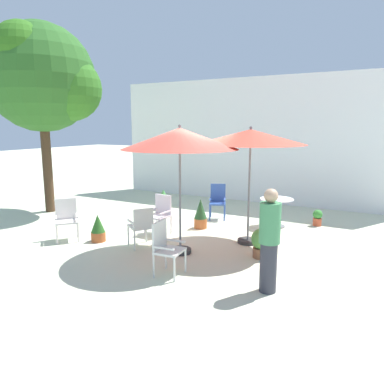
{
  "coord_description": "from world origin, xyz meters",
  "views": [
    {
      "loc": [
        4.1,
        -7.08,
        2.54
      ],
      "look_at": [
        0.0,
        0.57,
        0.93
      ],
      "focal_mm": 33.93,
      "sensor_mm": 36.0,
      "label": 1
    }
  ],
  "objects": [
    {
      "name": "ground_plane",
      "position": [
        0.0,
        0.0,
        0.0
      ],
      "size": [
        60.0,
        60.0,
        0.0
      ],
      "primitive_type": "plane",
      "color": "beige"
    },
    {
      "name": "patio_chair_1",
      "position": [
        -0.29,
        -1.12,
        0.5
      ],
      "size": [
        0.63,
        0.63,
        0.86
      ],
      "color": "silver",
      "rests_on": "ground"
    },
    {
      "name": "patio_chair_4",
      "position": [
        0.13,
        1.83,
        0.54
      ],
      "size": [
        0.55,
        0.55,
        0.95
      ],
      "color": "#30519B",
      "rests_on": "ground"
    },
    {
      "name": "potted_plant_1",
      "position": [
        0.15,
        0.75,
        0.37
      ],
      "size": [
        0.32,
        0.32,
        0.74
      ],
      "color": "#BC6231",
      "rests_on": "ground"
    },
    {
      "name": "cafe_table_0",
      "position": [
        1.77,
        1.77,
        0.51
      ],
      "size": [
        0.83,
        0.83,
        0.73
      ],
      "color": "white",
      "rests_on": "ground"
    },
    {
      "name": "patio_umbrella_0",
      "position": [
        1.58,
        0.2,
        2.28
      ],
      "size": [
        2.32,
        2.32,
        2.52
      ],
      "color": "#2D2D2D",
      "rests_on": "ground"
    },
    {
      "name": "potted_plant_0",
      "position": [
        2.68,
        2.37,
        0.22
      ],
      "size": [
        0.24,
        0.24,
        0.42
      ],
      "color": "#BE5133",
      "rests_on": "ground"
    },
    {
      "name": "patio_umbrella_1",
      "position": [
        0.59,
        -1.03,
        2.27
      ],
      "size": [
        2.27,
        2.27,
        2.55
      ],
      "color": "#2D2D2D",
      "rests_on": "ground"
    },
    {
      "name": "villa_facade",
      "position": [
        0.0,
        4.58,
        2.03
      ],
      "size": [
        9.46,
        0.3,
        4.06
      ],
      "primitive_type": "cube",
      "color": "white",
      "rests_on": "ground"
    },
    {
      "name": "patio_chair_2",
      "position": [
        -2.08,
        -1.48,
        0.52
      ],
      "size": [
        0.64,
        0.64,
        0.92
      ],
      "color": "silver",
      "rests_on": "ground"
    },
    {
      "name": "standing_person",
      "position": [
        2.65,
        -1.89,
        0.83
      ],
      "size": [
        0.45,
        0.45,
        1.62
      ],
      "color": "#33333D",
      "rests_on": "ground"
    },
    {
      "name": "potted_plant_4",
      "position": [
        2.12,
        -0.51,
        0.3
      ],
      "size": [
        0.41,
        0.41,
        0.58
      ],
      "color": "brown",
      "rests_on": "ground"
    },
    {
      "name": "potted_plant_2",
      "position": [
        -1.38,
        -1.25,
        0.3
      ],
      "size": [
        0.32,
        0.32,
        0.61
      ],
      "color": "#AC562B",
      "rests_on": "ground"
    },
    {
      "name": "patio_chair_3",
      "position": [
        -0.49,
        -0.11,
        0.52
      ],
      "size": [
        0.49,
        0.51,
        0.92
      ],
      "color": "silver",
      "rests_on": "ground"
    },
    {
      "name": "patio_chair_0",
      "position": [
        0.9,
        -2.08,
        0.53
      ],
      "size": [
        0.46,
        0.5,
        0.93
      ],
      "color": "silver",
      "rests_on": "ground"
    },
    {
      "name": "shade_tree",
      "position": [
        -4.58,
        0.27,
        3.85
      ],
      "size": [
        3.15,
        3.0,
        5.34
      ],
      "color": "#483220",
      "rests_on": "ground"
    },
    {
      "name": "potted_plant_3",
      "position": [
        -1.76,
        2.03,
        0.32
      ],
      "size": [
        0.39,
        0.39,
        0.62
      ],
      "color": "#C26845",
      "rests_on": "ground"
    }
  ]
}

